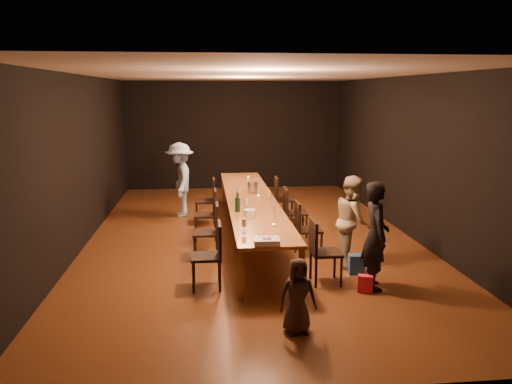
{
  "coord_description": "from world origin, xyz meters",
  "views": [
    {
      "loc": [
        -0.85,
        -9.05,
        2.7
      ],
      "look_at": [
        0.03,
        -0.65,
        1.0
      ],
      "focal_mm": 35.0,
      "sensor_mm": 36.0,
      "label": 1
    }
  ],
  "objects": [
    {
      "name": "chair_right_3",
      "position": [
        0.85,
        1.2,
        0.47
      ],
      "size": [
        0.42,
        0.42,
        0.93
      ],
      "primitive_type": null,
      "rotation": [
        0.0,
        0.0,
        -1.57
      ],
      "color": "black",
      "rests_on": "ground"
    },
    {
      "name": "plate_stack",
      "position": [
        -0.15,
        -1.37,
        0.81
      ],
      "size": [
        0.25,
        0.25,
        0.11
      ],
      "primitive_type": "cylinder",
      "rotation": [
        0.0,
        0.0,
        -0.26
      ],
      "color": "white",
      "rests_on": "table"
    },
    {
      "name": "wineglass_1",
      "position": [
        0.21,
        -1.46,
        0.85
      ],
      "size": [
        0.06,
        0.06,
        0.21
      ],
      "primitive_type": null,
      "color": "beige",
      "rests_on": "table"
    },
    {
      "name": "ice_bucket",
      "position": [
        0.08,
        0.55,
        0.86
      ],
      "size": [
        0.24,
        0.24,
        0.22
      ],
      "primitive_type": "cylinder",
      "rotation": [
        0.0,
        0.0,
        -0.29
      ],
      "color": "silver",
      "rests_on": "table"
    },
    {
      "name": "chair_left_2",
      "position": [
        -0.85,
        0.0,
        0.47
      ],
      "size": [
        0.42,
        0.42,
        0.93
      ],
      "primitive_type": null,
      "rotation": [
        0.0,
        0.0,
        1.57
      ],
      "color": "black",
      "rests_on": "ground"
    },
    {
      "name": "chair_right_2",
      "position": [
        0.85,
        0.0,
        0.47
      ],
      "size": [
        0.42,
        0.42,
        0.93
      ],
      "primitive_type": null,
      "rotation": [
        0.0,
        0.0,
        -1.57
      ],
      "color": "black",
      "rests_on": "ground"
    },
    {
      "name": "birthday_cake",
      "position": [
        -0.06,
        -2.85,
        0.79
      ],
      "size": [
        0.35,
        0.29,
        0.08
      ],
      "rotation": [
        0.0,
        0.0,
        -0.06
      ],
      "color": "white",
      "rests_on": "table"
    },
    {
      "name": "gift_bag_red",
      "position": [
        1.31,
        -2.8,
        0.12
      ],
      "size": [
        0.23,
        0.17,
        0.24
      ],
      "primitive_type": "cube",
      "rotation": [
        0.0,
        0.0,
        -0.33
      ],
      "color": "#D92048",
      "rests_on": "ground"
    },
    {
      "name": "tealight_far",
      "position": [
        0.15,
        2.2,
        0.77
      ],
      "size": [
        0.05,
        0.05,
        0.03
      ],
      "primitive_type": "cylinder",
      "color": "#B2B7B2",
      "rests_on": "table"
    },
    {
      "name": "wineglass_2",
      "position": [
        -0.17,
        -0.99,
        0.85
      ],
      "size": [
        0.06,
        0.06,
        0.21
      ],
      "primitive_type": null,
      "color": "silver",
      "rests_on": "table"
    },
    {
      "name": "man_blue",
      "position": [
        -1.38,
        1.8,
        0.81
      ],
      "size": [
        0.7,
        1.1,
        1.63
      ],
      "primitive_type": "imported",
      "rotation": [
        0.0,
        0.0,
        -1.47
      ],
      "color": "#92B6E2",
      "rests_on": "ground"
    },
    {
      "name": "child",
      "position": [
        0.17,
        -3.84,
        0.44
      ],
      "size": [
        0.45,
        0.31,
        0.88
      ],
      "primitive_type": "imported",
      "rotation": [
        0.0,
        0.0,
        0.07
      ],
      "color": "#3E2C23",
      "rests_on": "ground"
    },
    {
      "name": "wineglass_4",
      "position": [
        -0.21,
        0.02,
        0.85
      ],
      "size": [
        0.06,
        0.06,
        0.21
      ],
      "primitive_type": null,
      "color": "silver",
      "rests_on": "table"
    },
    {
      "name": "wineglass_5",
      "position": [
        0.23,
        0.89,
        0.85
      ],
      "size": [
        0.06,
        0.06,
        0.21
      ],
      "primitive_type": null,
      "color": "silver",
      "rests_on": "table"
    },
    {
      "name": "tealight_mid",
      "position": [
        0.15,
        0.09,
        0.77
      ],
      "size": [
        0.05,
        0.05,
        0.03
      ],
      "primitive_type": "cylinder",
      "color": "#B2B7B2",
      "rests_on": "table"
    },
    {
      "name": "ground",
      "position": [
        0.0,
        0.0,
        0.0
      ],
      "size": [
        10.0,
        10.0,
        0.0
      ],
      "primitive_type": "plane",
      "color": "#411F10",
      "rests_on": "ground"
    },
    {
      "name": "champagne_bottle",
      "position": [
        -0.32,
        -1.02,
        0.92
      ],
      "size": [
        0.09,
        0.09,
        0.35
      ],
      "primitive_type": null,
      "rotation": [
        0.0,
        0.0,
        0.04
      ],
      "color": "black",
      "rests_on": "table"
    },
    {
      "name": "wineglass_3",
      "position": [
        0.3,
        -0.35,
        0.85
      ],
      "size": [
        0.06,
        0.06,
        0.21
      ],
      "primitive_type": null,
      "color": "beige",
      "rests_on": "table"
    },
    {
      "name": "chair_left_3",
      "position": [
        -0.85,
        1.2,
        0.47
      ],
      "size": [
        0.42,
        0.42,
        0.93
      ],
      "primitive_type": null,
      "rotation": [
        0.0,
        0.0,
        1.57
      ],
      "color": "black",
      "rests_on": "ground"
    },
    {
      "name": "gift_bag_blue",
      "position": [
        1.4,
        -2.09,
        0.15
      ],
      "size": [
        0.24,
        0.17,
        0.3
      ],
      "primitive_type": "cube",
      "rotation": [
        0.0,
        0.0,
        -0.05
      ],
      "color": "#235A9B",
      "rests_on": "ground"
    },
    {
      "name": "chair_right_1",
      "position": [
        0.85,
        -1.2,
        0.47
      ],
      "size": [
        0.42,
        0.42,
        0.93
      ],
      "primitive_type": null,
      "rotation": [
        0.0,
        0.0,
        -1.57
      ],
      "color": "black",
      "rests_on": "ground"
    },
    {
      "name": "room_shell",
      "position": [
        0.0,
        0.0,
        2.08
      ],
      "size": [
        6.04,
        10.04,
        3.02
      ],
      "color": "black",
      "rests_on": "ground"
    },
    {
      "name": "woman_tan",
      "position": [
        1.45,
        -1.66,
        0.71
      ],
      "size": [
        0.65,
        0.78,
        1.43
      ],
      "primitive_type": "imported",
      "rotation": [
        0.0,
        0.0,
        1.4
      ],
      "color": "beige",
      "rests_on": "ground"
    },
    {
      "name": "chair_left_1",
      "position": [
        -0.85,
        -1.2,
        0.47
      ],
      "size": [
        0.42,
        0.42,
        0.93
      ],
      "primitive_type": null,
      "rotation": [
        0.0,
        0.0,
        1.57
      ],
      "color": "black",
      "rests_on": "ground"
    },
    {
      "name": "wineglass_0",
      "position": [
        -0.31,
        -2.31,
        0.85
      ],
      "size": [
        0.06,
        0.06,
        0.21
      ],
      "primitive_type": null,
      "color": "beige",
      "rests_on": "table"
    },
    {
      "name": "woman_birthday",
      "position": [
        1.48,
        -2.64,
        0.76
      ],
      "size": [
        0.41,
        0.58,
        1.51
      ],
      "primitive_type": "imported",
      "rotation": [
        0.0,
        0.0,
        1.49
      ],
      "color": "black",
      "rests_on": "ground"
    },
    {
      "name": "tealight_near",
      "position": [
        0.15,
        -2.01,
        0.77
      ],
      "size": [
        0.05,
        0.05,
        0.03
      ],
      "primitive_type": "cylinder",
      "color": "#B2B7B2",
      "rests_on": "table"
    },
    {
      "name": "chair_right_0",
      "position": [
        0.85,
        -2.4,
        0.47
      ],
      "size": [
        0.42,
        0.42,
        0.93
      ],
      "primitive_type": null,
      "rotation": [
        0.0,
        0.0,
        -1.57
      ],
      "color": "black",
      "rests_on": "ground"
    },
    {
      "name": "chair_left_0",
      "position": [
        -0.85,
        -2.4,
        0.47
      ],
      "size": [
        0.42,
        0.42,
        0.93
      ],
      "primitive_type": null,
      "rotation": [
        0.0,
        0.0,
        1.57
      ],
      "color": "black",
      "rests_on": "ground"
    },
    {
      "name": "table",
      "position": [
        0.0,
        0.0,
        0.7
      ],
      "size": [
        0.9,
        6.0,
        0.75
      ],
      "color": "brown",
      "rests_on": "ground"
    }
  ]
}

